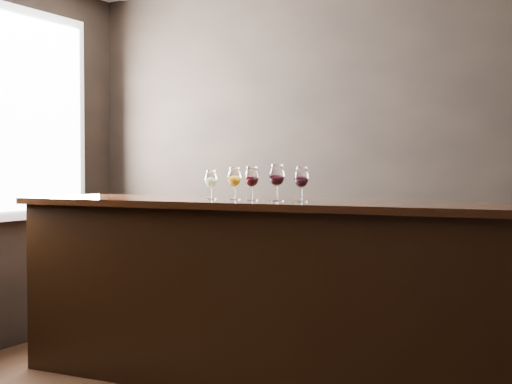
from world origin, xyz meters
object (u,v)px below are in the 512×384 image
at_px(glass_white, 211,179).
at_px(glass_red_b, 277,176).
at_px(back_bar_shelf, 374,303).
at_px(glass_red_a, 252,178).
at_px(bar_counter, 262,297).
at_px(glass_red_c, 301,178).
at_px(glass_amber, 234,178).

bearing_deg(glass_white, glass_red_b, -2.01).
relative_size(back_bar_shelf, glass_red_a, 10.57).
bearing_deg(back_bar_shelf, glass_red_a, -115.13).
relative_size(bar_counter, glass_red_c, 15.53).
xyz_separation_m(glass_red_a, glass_red_c, (0.33, 0.00, -0.00)).
bearing_deg(glass_white, glass_red_a, -6.22).
distance_m(glass_red_b, glass_red_c, 0.17).
bearing_deg(glass_red_c, back_bar_shelf, 82.40).
xyz_separation_m(back_bar_shelf, glass_amber, (-0.60, -0.94, 0.89)).
height_order(glass_amber, glass_red_c, glass_red_c).
relative_size(glass_white, glass_red_c, 0.91).
distance_m(glass_red_a, glass_red_b, 0.16).
relative_size(back_bar_shelf, glass_white, 11.75).
relative_size(glass_amber, glass_red_c, 0.99).
height_order(glass_red_b, glass_red_c, glass_red_b).
bearing_deg(glass_red_c, glass_amber, 175.30).
bearing_deg(glass_red_c, glass_red_b, 174.44).
height_order(bar_counter, glass_amber, glass_amber).
height_order(glass_white, glass_amber, glass_amber).
bearing_deg(bar_counter, glass_red_a, -153.06).
bearing_deg(glass_amber, glass_red_a, -15.59).
bearing_deg(glass_white, back_bar_shelf, 50.89).
bearing_deg(glass_white, glass_red_c, -2.94).
bearing_deg(back_bar_shelf, glass_red_c, -97.60).
bearing_deg(bar_counter, back_bar_shelf, 65.99).
xyz_separation_m(bar_counter, glass_red_b, (0.10, -0.01, 0.74)).
bearing_deg(glass_red_b, glass_white, 177.99).
bearing_deg(glass_red_a, glass_red_b, 6.08).
bearing_deg(bar_counter, glass_red_b, -8.26).
relative_size(bar_counter, glass_amber, 15.71).
relative_size(glass_red_a, glass_red_c, 1.01).
xyz_separation_m(glass_white, glass_red_b, (0.47, -0.02, 0.02)).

